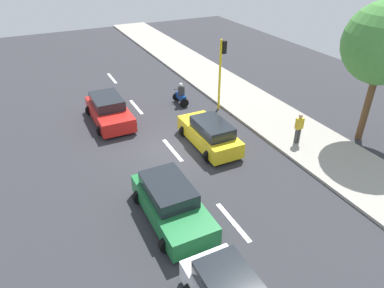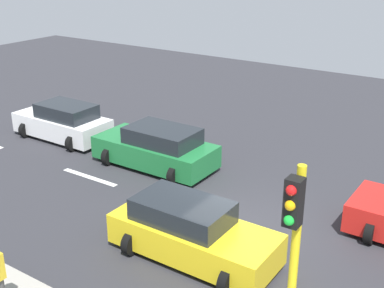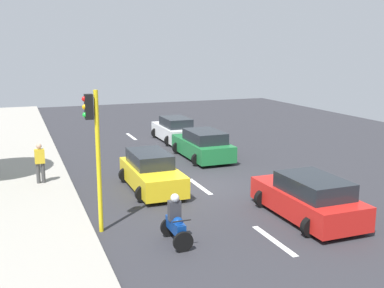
{
  "view_description": "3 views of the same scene",
  "coord_description": "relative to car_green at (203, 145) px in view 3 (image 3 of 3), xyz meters",
  "views": [
    {
      "loc": [
        -6.0,
        -14.48,
        9.75
      ],
      "look_at": [
        0.32,
        -1.68,
        1.19
      ],
      "focal_mm": 32.66,
      "sensor_mm": 36.0,
      "label": 1
    },
    {
      "loc": [
        11.16,
        5.79,
        7.43
      ],
      "look_at": [
        -0.91,
        -2.35,
        1.74
      ],
      "focal_mm": 47.38,
      "sensor_mm": 36.0,
      "label": 2
    },
    {
      "loc": [
        7.06,
        17.4,
        5.74
      ],
      "look_at": [
        -0.78,
        -2.92,
        1.21
      ],
      "focal_mm": 43.45,
      "sensor_mm": 36.0,
      "label": 3
    }
  ],
  "objects": [
    {
      "name": "lane_stripe_south",
      "position": [
        2.06,
        10.65,
        -0.71
      ],
      "size": [
        0.2,
        2.4,
        0.01
      ],
      "primitive_type": "cube",
      "color": "white",
      "rests_on": "ground"
    },
    {
      "name": "car_green",
      "position": [
        0.0,
        0.0,
        0.0
      ],
      "size": [
        2.31,
        4.45,
        1.52
      ],
      "color": "#1E7238",
      "rests_on": "ground"
    },
    {
      "name": "motorcycle",
      "position": [
        4.89,
        9.76,
        -0.07
      ],
      "size": [
        0.6,
        1.3,
        1.53
      ],
      "color": "black",
      "rests_on": "ground"
    },
    {
      "name": "pedestrian_near_signal",
      "position": [
        8.28,
        2.2,
        0.35
      ],
      "size": [
        0.4,
        0.24,
        1.69
      ],
      "color": "#3F3F3F",
      "rests_on": "sidewalk"
    },
    {
      "name": "lane_stripe_north",
      "position": [
        2.06,
        -1.35,
        -0.71
      ],
      "size": [
        0.2,
        2.4,
        0.01
      ],
      "primitive_type": "cube",
      "color": "white",
      "rests_on": "ground"
    },
    {
      "name": "car_yellow_cab",
      "position": [
        4.04,
        4.23,
        -0.0
      ],
      "size": [
        2.15,
        4.32,
        1.52
      ],
      "color": "yellow",
      "rests_on": "ground"
    },
    {
      "name": "car_red",
      "position": [
        -0.01,
        9.4,
        0.0
      ],
      "size": [
        2.35,
        4.46,
        1.52
      ],
      "color": "red",
      "rests_on": "ground"
    },
    {
      "name": "ground_plane",
      "position": [
        2.06,
        4.65,
        -0.76
      ],
      "size": [
        40.0,
        60.0,
        0.1
      ],
      "primitive_type": "cube",
      "color": "#2D2D33"
    },
    {
      "name": "car_white",
      "position": [
        -0.12,
        -4.93,
        -0.0
      ],
      "size": [
        2.15,
        4.16,
        1.52
      ],
      "color": "white",
      "rests_on": "ground"
    },
    {
      "name": "lane_stripe_far_north",
      "position": [
        2.06,
        -7.35,
        -0.71
      ],
      "size": [
        0.2,
        2.4,
        0.01
      ],
      "primitive_type": "cube",
      "color": "white",
      "rests_on": "ground"
    },
    {
      "name": "traffic_light_corner",
      "position": [
        6.9,
        8.03,
        2.22
      ],
      "size": [
        0.49,
        0.24,
        4.5
      ],
      "color": "yellow",
      "rests_on": "ground"
    },
    {
      "name": "lane_stripe_mid",
      "position": [
        2.06,
        4.65,
        -0.71
      ],
      "size": [
        0.2,
        2.4,
        0.01
      ],
      "primitive_type": "cube",
      "color": "white",
      "rests_on": "ground"
    },
    {
      "name": "sidewalk",
      "position": [
        9.06,
        4.65,
        -0.64
      ],
      "size": [
        4.0,
        60.0,
        0.15
      ],
      "primitive_type": "cube",
      "color": "#9E998E",
      "rests_on": "ground"
    }
  ]
}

